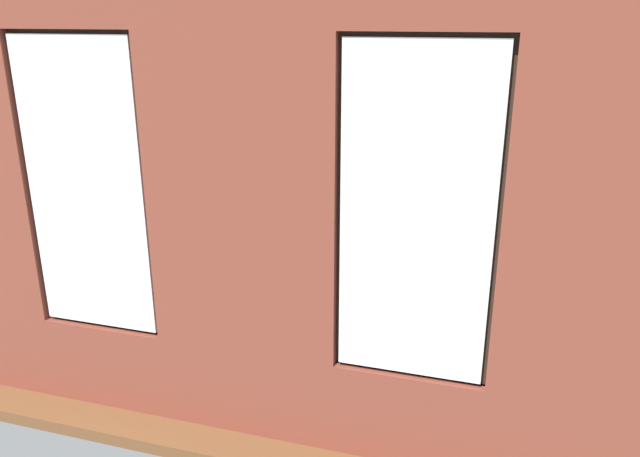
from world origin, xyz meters
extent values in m
cube|color=brown|center=(0.00, 0.00, -0.05)|extent=(6.62, 5.49, 0.10)
cube|color=brown|center=(-2.34, 2.36, 1.73)|extent=(1.35, 0.16, 3.46)
cube|color=brown|center=(0.00, 2.36, 1.73)|extent=(1.34, 0.16, 3.46)
cube|color=brown|center=(-1.16, 2.36, 0.34)|extent=(0.99, 0.16, 0.68)
cube|color=white|center=(-1.16, 2.40, 1.76)|extent=(0.93, 0.03, 2.10)
cube|color=#38281E|center=(-1.16, 2.34, 1.76)|extent=(0.99, 0.04, 2.16)
cube|color=brown|center=(1.16, 2.36, 0.34)|extent=(0.99, 0.16, 0.68)
cube|color=white|center=(1.16, 2.40, 1.76)|extent=(0.93, 0.03, 2.10)
cube|color=#38281E|center=(1.16, 2.34, 1.76)|extent=(0.99, 0.04, 2.16)
cube|color=olive|center=(0.00, 2.26, 0.65)|extent=(3.52, 0.24, 0.06)
cube|color=black|center=(0.00, 2.27, 2.11)|extent=(0.40, 0.03, 0.52)
cube|color=#A33875|center=(0.00, 2.26, 2.11)|extent=(0.34, 0.01, 0.46)
cube|color=silver|center=(2.96, 0.20, 1.73)|extent=(0.10, 4.49, 3.46)
cube|color=black|center=(0.11, 1.66, 0.21)|extent=(2.09, 0.85, 0.42)
cube|color=black|center=(0.11, 1.99, 0.61)|extent=(2.09, 0.24, 0.38)
cube|color=black|center=(-0.83, 1.66, 0.52)|extent=(0.22, 0.85, 0.24)
cube|color=black|center=(1.04, 1.66, 0.52)|extent=(0.22, 0.85, 0.24)
cube|color=black|center=(-0.44, 1.62, 0.48)|extent=(0.51, 0.65, 0.12)
cube|color=black|center=(0.11, 1.62, 0.48)|extent=(0.51, 0.65, 0.12)
cube|color=black|center=(0.65, 1.62, 0.48)|extent=(0.51, 0.65, 0.12)
cube|color=black|center=(-2.26, 0.12, 0.21)|extent=(0.86, 1.78, 0.42)
cube|color=black|center=(-2.59, 0.12, 0.61)|extent=(0.25, 1.78, 0.38)
cube|color=black|center=(-2.26, -0.66, 0.52)|extent=(0.85, 0.22, 0.24)
cube|color=black|center=(-2.27, 0.90, 0.52)|extent=(0.85, 0.22, 0.24)
cube|color=black|center=(-2.22, -0.21, 0.48)|extent=(0.65, 0.62, 0.12)
cube|color=black|center=(-2.22, 0.45, 0.48)|extent=(0.65, 0.62, 0.12)
cube|color=#A87547|center=(0.15, -0.18, 0.41)|extent=(1.38, 0.80, 0.04)
cube|color=#A87547|center=(-0.48, -0.52, 0.20)|extent=(0.07, 0.07, 0.39)
cube|color=#A87547|center=(0.78, -0.52, 0.20)|extent=(0.07, 0.07, 0.39)
cube|color=#A87547|center=(-0.48, 0.16, 0.20)|extent=(0.07, 0.07, 0.39)
cube|color=#A87547|center=(0.78, 0.16, 0.20)|extent=(0.07, 0.07, 0.39)
cylinder|color=#B23D38|center=(0.32, -0.28, 0.49)|extent=(0.09, 0.09, 0.10)
cylinder|color=#B7333D|center=(-0.23, -0.32, 0.49)|extent=(0.08, 0.08, 0.11)
cube|color=black|center=(0.04, -0.06, 0.45)|extent=(0.11, 0.18, 0.02)
cube|color=#B2B2B7|center=(0.56, -0.06, 0.45)|extent=(0.09, 0.18, 0.02)
cube|color=#59595B|center=(0.15, -0.18, 0.45)|extent=(0.18, 0.08, 0.02)
cube|color=black|center=(2.66, 0.23, 0.27)|extent=(0.96, 0.42, 0.55)
cube|color=black|center=(2.66, 0.23, 0.57)|extent=(0.47, 0.20, 0.05)
cube|color=black|center=(2.66, 0.23, 0.63)|extent=(0.06, 0.04, 0.06)
cube|color=black|center=(2.66, 0.23, 0.98)|extent=(1.07, 0.04, 0.64)
cube|color=black|center=(2.66, 0.21, 0.98)|extent=(1.02, 0.01, 0.59)
cylinder|color=olive|center=(1.13, -1.59, 0.14)|extent=(0.51, 0.51, 0.28)
ellipsoid|color=silver|center=(1.13, -1.59, 0.48)|extent=(1.13, 1.13, 0.45)
ellipsoid|color=navy|center=(1.21, -1.59, 0.59)|extent=(0.44, 0.44, 0.18)
cylinder|color=gray|center=(-1.03, -0.97, 0.07)|extent=(0.14, 0.14, 0.14)
cylinder|color=brown|center=(-1.03, -0.97, 0.18)|extent=(0.02, 0.02, 0.07)
ellipsoid|color=#286B2D|center=(-1.03, -0.97, 0.34)|extent=(0.29, 0.29, 0.25)
cylinder|color=#47423D|center=(-1.39, 1.66, 0.18)|extent=(0.29, 0.29, 0.35)
cylinder|color=brown|center=(-1.39, 1.66, 0.60)|extent=(0.05, 0.05, 0.50)
cone|color=#286B2D|center=(-1.22, 1.66, 1.12)|extent=(0.45, 0.14, 0.62)
cone|color=#286B2D|center=(-1.33, 1.86, 1.10)|extent=(0.28, 0.52, 0.58)
cone|color=#286B2D|center=(-1.53, 1.75, 1.12)|extent=(0.46, 0.35, 0.61)
cone|color=#286B2D|center=(-1.53, 1.54, 1.11)|extent=(0.45, 0.42, 0.60)
cone|color=#286B2D|center=(-1.33, 1.43, 1.05)|extent=(0.27, 0.59, 0.51)
cylinder|color=gray|center=(2.11, 1.16, 0.19)|extent=(0.37, 0.37, 0.39)
cylinder|color=brown|center=(2.11, 1.16, 0.54)|extent=(0.07, 0.07, 0.31)
cone|color=#3D8E42|center=(2.40, 1.18, 0.90)|extent=(0.65, 0.16, 0.51)
cone|color=#3D8E42|center=(2.21, 1.40, 0.93)|extent=(0.34, 0.60, 0.56)
cone|color=#3D8E42|center=(1.92, 1.30, 0.95)|extent=(0.52, 0.44, 0.60)
cone|color=#3D8E42|center=(1.92, 1.04, 0.96)|extent=(0.52, 0.39, 0.61)
cone|color=#3D8E42|center=(2.17, 0.95, 0.97)|extent=(0.25, 0.54, 0.63)
cylinder|color=#9E5638|center=(-2.46, 1.81, 0.13)|extent=(0.24, 0.24, 0.26)
cylinder|color=brown|center=(-2.46, 1.81, 0.45)|extent=(0.04, 0.04, 0.38)
cone|color=#337F38|center=(-2.20, 1.81, 0.84)|extent=(0.58, 0.12, 0.48)
cone|color=#337F38|center=(-2.30, 2.02, 0.83)|extent=(0.45, 0.52, 0.47)
cone|color=#337F38|center=(-2.55, 2.05, 0.84)|extent=(0.31, 0.57, 0.48)
cone|color=#337F38|center=(-2.64, 1.74, 0.90)|extent=(0.47, 0.27, 0.59)
cone|color=#337F38|center=(-2.51, 1.60, 0.87)|extent=(0.22, 0.53, 0.54)
cone|color=#337F38|center=(-2.31, 1.65, 0.87)|extent=(0.43, 0.47, 0.54)
camera|label=1|loc=(-1.65, 5.98, 2.93)|focal=35.00mm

